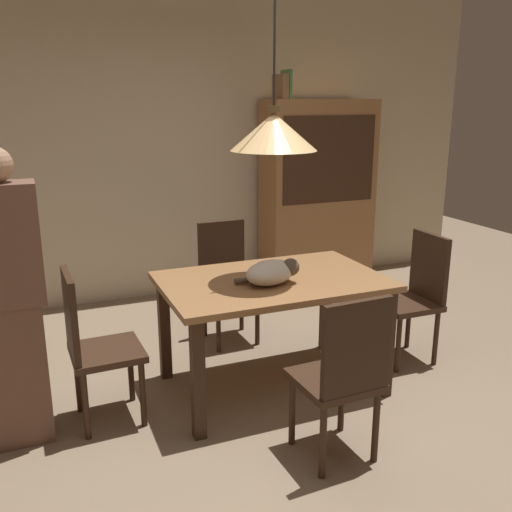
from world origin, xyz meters
TOP-DOWN VIEW (x-y plane):
  - ground at (0.00, 0.00)m, footprint 10.00×10.00m
  - back_wall at (0.00, 2.65)m, footprint 6.40×0.10m
  - dining_table at (0.05, 0.50)m, footprint 1.40×0.90m
  - chair_far_back at (0.05, 1.38)m, footprint 0.41×0.41m
  - chair_right_side at (1.18, 0.50)m, footprint 0.40×0.40m
  - chair_near_front at (0.05, -0.38)m, footprint 0.42×0.42m
  - chair_left_side at (-1.08, 0.50)m, footprint 0.41×0.41m
  - cat_sleeping at (0.00, 0.40)m, footprint 0.41×0.32m
  - pendant_lamp at (0.05, 0.50)m, footprint 0.52×0.52m
  - hutch_bookcase at (1.35, 2.32)m, footprint 1.12×0.45m
  - book_brown_thick at (0.93, 2.32)m, footprint 0.06×0.24m
  - book_green_slim at (0.99, 2.32)m, footprint 0.03×0.20m
  - person_standing at (-1.47, 0.47)m, footprint 0.36×0.22m

SIDE VIEW (x-z plane):
  - ground at x=0.00m, z-range 0.00..0.00m
  - chair_far_back at x=0.05m, z-range 0.05..0.98m
  - chair_right_side at x=1.18m, z-range 0.05..0.98m
  - chair_near_front at x=0.05m, z-range 0.05..0.98m
  - chair_left_side at x=-1.08m, z-range 0.05..0.98m
  - dining_table at x=0.05m, z-range 0.27..1.02m
  - person_standing at x=-1.47m, z-range 0.01..1.63m
  - cat_sleeping at x=0.00m, z-range 0.75..0.90m
  - hutch_bookcase at x=1.35m, z-range -0.04..1.81m
  - back_wall at x=0.00m, z-range 0.00..2.90m
  - pendant_lamp at x=0.05m, z-range 1.01..2.31m
  - book_brown_thick at x=0.93m, z-range 1.85..2.07m
  - book_green_slim at x=0.99m, z-range 1.85..2.11m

